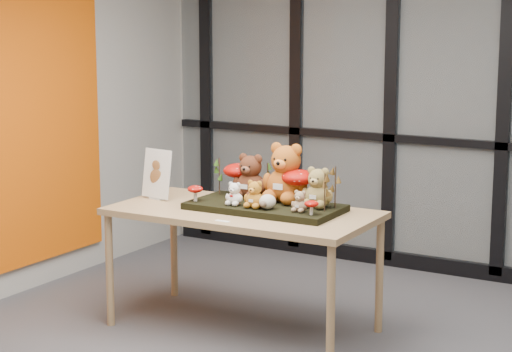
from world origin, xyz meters
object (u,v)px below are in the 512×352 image
Objects in this scene: sign_holder at (157,176)px; bear_pooh_yellow at (286,169)px; bear_small_yellow at (255,193)px; mushroom_front_left at (195,193)px; bear_brown_medium at (251,174)px; mushroom_back_left at (239,177)px; display_table at (243,220)px; plush_cream_hedgehog at (268,201)px; mushroom_back_right at (298,185)px; bear_white_bow at (235,192)px; mushroom_front_right at (311,207)px; bear_tan_back at (318,185)px; diorama_tray at (265,207)px; bear_beige_small at (300,200)px.

bear_pooh_yellow is at bearing 19.79° from sign_holder.
sign_holder reaches higher than bear_small_yellow.
mushroom_front_left is at bearing -6.31° from sign_holder.
mushroom_back_left is (-0.12, 0.06, -0.05)m from bear_brown_medium.
mushroom_back_left is 0.56m from sign_holder.
display_table is 0.36m from mushroom_front_left.
plush_cream_hedgehog is 0.53m from mushroom_front_left.
display_table is 7.01× the size of mushroom_back_right.
bear_white_bow is at bearing -143.67° from mushroom_back_right.
mushroom_front_left is 1.16× the size of mushroom_front_right.
diorama_tray is at bearing -167.04° from bear_tan_back.
sign_holder reaches higher than mushroom_front_left.
sign_holder reaches higher than plush_cream_hedgehog.
bear_pooh_yellow reaches higher than plush_cream_hedgehog.
mushroom_front_right is at bearing -8.77° from display_table.
mushroom_front_left is (-0.43, -0.02, -0.04)m from bear_small_yellow.
diorama_tray is 0.47m from mushroom_front_left.
mushroom_front_left is (-0.13, -0.32, -0.06)m from mushroom_back_left.
mushroom_back_left is (-0.63, 0.09, -0.02)m from bear_tan_back.
plush_cream_hedgehog is 0.42× the size of mushroom_back_right.
mushroom_front_right is (0.31, -0.01, -0.00)m from plush_cream_hedgehog.
bear_white_bow is 1.11× the size of bear_beige_small.
plush_cream_hedgehog is at bearing -0.77° from bear_small_yellow.
plush_cream_hedgehog is (-0.21, -0.04, -0.02)m from bear_beige_small.
bear_brown_medium is 2.88× the size of mushroom_front_left.
display_table is 0.37m from mushroom_back_left.
mushroom_back_right reaches higher than display_table.
mushroom_back_left is at bearing 115.73° from bear_white_bow.
bear_tan_back is 1.15m from sign_holder.
diorama_tray is at bearing -148.59° from mushroom_back_right.
mushroom_back_left is 0.69× the size of sign_holder.
sign_holder reaches higher than mushroom_back_right.
bear_brown_medium is 3.14× the size of plush_cream_hedgehog.
bear_white_bow is (-0.23, -0.26, -0.13)m from bear_pooh_yellow.
diorama_tray is 0.18m from plush_cream_hedgehog.
bear_brown_medium reaches higher than bear_tan_back.
plush_cream_hedgehog is at bearing -1.17° from bear_white_bow.
mushroom_back_left is (-0.39, 0.30, 0.07)m from plush_cream_hedgehog.
bear_tan_back is (0.25, -0.05, -0.07)m from bear_pooh_yellow.
bear_pooh_yellow is at bearing 133.03° from bear_beige_small.
bear_tan_back is (0.33, 0.08, 0.16)m from diorama_tray.
plush_cream_hedgehog is 0.31m from mushroom_front_right.
bear_brown_medium is 0.66m from sign_holder.
mushroom_back_left is (-0.15, 0.30, 0.03)m from bear_white_bow.
bear_white_bow is 0.24m from plush_cream_hedgehog.
mushroom_back_right is at bearing 69.00° from plush_cream_hedgehog.
sign_holder is (-0.51, -0.23, 0.00)m from mushroom_back_left.
bear_tan_back is at bearing 14.85° from sign_holder.
mushroom_back_left is at bearing 155.05° from bear_beige_small.
display_table is 8.91× the size of bear_small_yellow.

